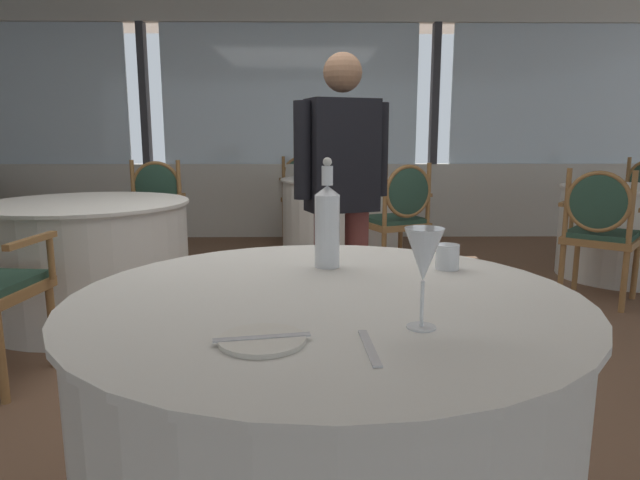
{
  "coord_description": "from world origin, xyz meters",
  "views": [
    {
      "loc": [
        0.25,
        -2.89,
        1.17
      ],
      "look_at": [
        0.27,
        -1.36,
        0.88
      ],
      "focal_mm": 30.97,
      "sensor_mm": 36.0,
      "label": 1
    }
  ],
  "objects_px": {
    "water_tumbler": "(447,257)",
    "dining_chair_2_1": "(303,190)",
    "water_bottle": "(327,224)",
    "dining_chair_2_0": "(399,211)",
    "side_plate": "(262,340)",
    "dining_chair_1_0": "(600,225)",
    "dining_chair_0_1": "(152,210)",
    "wine_glass": "(424,257)",
    "diner_person_0": "(342,188)"
  },
  "relations": [
    {
      "from": "water_tumbler",
      "to": "dining_chair_2_1",
      "type": "bearing_deg",
      "value": 96.41
    },
    {
      "from": "water_bottle",
      "to": "dining_chair_2_0",
      "type": "xyz_separation_m",
      "value": [
        0.66,
        2.73,
        -0.33
      ]
    },
    {
      "from": "side_plate",
      "to": "dining_chair_1_0",
      "type": "xyz_separation_m",
      "value": [
        2.1,
        2.69,
        -0.2
      ]
    },
    {
      "from": "side_plate",
      "to": "water_bottle",
      "type": "bearing_deg",
      "value": 77.21
    },
    {
      "from": "water_tumbler",
      "to": "dining_chair_1_0",
      "type": "relative_size",
      "value": 0.08
    },
    {
      "from": "side_plate",
      "to": "water_tumbler",
      "type": "distance_m",
      "value": 0.81
    },
    {
      "from": "side_plate",
      "to": "dining_chair_0_1",
      "type": "xyz_separation_m",
      "value": [
        -1.23,
        3.51,
        -0.2
      ]
    },
    {
      "from": "wine_glass",
      "to": "dining_chair_0_1",
      "type": "height_order",
      "value": "wine_glass"
    },
    {
      "from": "water_bottle",
      "to": "water_tumbler",
      "type": "relative_size",
      "value": 4.42
    },
    {
      "from": "diner_person_0",
      "to": "dining_chair_1_0",
      "type": "bearing_deg",
      "value": -85.93
    },
    {
      "from": "water_tumbler",
      "to": "dining_chair_0_1",
      "type": "relative_size",
      "value": 0.08
    },
    {
      "from": "wine_glass",
      "to": "dining_chair_1_0",
      "type": "distance_m",
      "value": 3.17
    },
    {
      "from": "dining_chair_1_0",
      "to": "dining_chair_2_1",
      "type": "height_order",
      "value": "dining_chair_1_0"
    },
    {
      "from": "wine_glass",
      "to": "dining_chair_0_1",
      "type": "distance_m",
      "value": 3.78
    },
    {
      "from": "dining_chair_2_0",
      "to": "dining_chair_2_1",
      "type": "xyz_separation_m",
      "value": [
        -0.81,
        1.91,
        -0.01
      ]
    },
    {
      "from": "dining_chair_1_0",
      "to": "dining_chair_2_1",
      "type": "relative_size",
      "value": 1.01
    },
    {
      "from": "diner_person_0",
      "to": "wine_glass",
      "type": "bearing_deg",
      "value": 162.29
    },
    {
      "from": "dining_chair_0_1",
      "to": "diner_person_0",
      "type": "xyz_separation_m",
      "value": [
        1.49,
        -1.64,
        0.33
      ]
    },
    {
      "from": "water_tumbler",
      "to": "dining_chair_1_0",
      "type": "xyz_separation_m",
      "value": [
        1.58,
        2.08,
        -0.24
      ]
    },
    {
      "from": "water_bottle",
      "to": "dining_chair_2_0",
      "type": "bearing_deg",
      "value": 76.46
    },
    {
      "from": "dining_chair_1_0",
      "to": "dining_chair_2_1",
      "type": "distance_m",
      "value": 3.34
    },
    {
      "from": "side_plate",
      "to": "wine_glass",
      "type": "bearing_deg",
      "value": 13.36
    },
    {
      "from": "water_bottle",
      "to": "wine_glass",
      "type": "xyz_separation_m",
      "value": [
        0.19,
        -0.57,
        0.02
      ]
    },
    {
      "from": "side_plate",
      "to": "dining_chair_2_1",
      "type": "bearing_deg",
      "value": 90.02
    },
    {
      "from": "diner_person_0",
      "to": "water_bottle",
      "type": "bearing_deg",
      "value": 154.56
    },
    {
      "from": "dining_chair_1_0",
      "to": "dining_chair_2_0",
      "type": "height_order",
      "value": "dining_chair_2_0"
    },
    {
      "from": "wine_glass",
      "to": "diner_person_0",
      "type": "height_order",
      "value": "diner_person_0"
    },
    {
      "from": "side_plate",
      "to": "dining_chair_2_1",
      "type": "distance_m",
      "value": 5.29
    },
    {
      "from": "dining_chair_0_1",
      "to": "dining_chair_1_0",
      "type": "relative_size",
      "value": 1.02
    },
    {
      "from": "water_tumbler",
      "to": "dining_chair_0_1",
      "type": "height_order",
      "value": "dining_chair_0_1"
    },
    {
      "from": "water_tumbler",
      "to": "diner_person_0",
      "type": "relative_size",
      "value": 0.05
    },
    {
      "from": "wine_glass",
      "to": "water_tumbler",
      "type": "distance_m",
      "value": 0.58
    },
    {
      "from": "water_bottle",
      "to": "wine_glass",
      "type": "height_order",
      "value": "water_bottle"
    },
    {
      "from": "dining_chair_2_1",
      "to": "water_bottle",
      "type": "bearing_deg",
      "value": -21.03
    },
    {
      "from": "side_plate",
      "to": "water_bottle",
      "type": "height_order",
      "value": "water_bottle"
    },
    {
      "from": "dining_chair_1_0",
      "to": "dining_chair_0_1",
      "type": "bearing_deg",
      "value": 115.65
    },
    {
      "from": "water_tumbler",
      "to": "dining_chair_1_0",
      "type": "bearing_deg",
      "value": 52.8
    },
    {
      "from": "water_tumbler",
      "to": "side_plate",
      "type": "bearing_deg",
      "value": -130.26
    },
    {
      "from": "wine_glass",
      "to": "dining_chair_2_0",
      "type": "relative_size",
      "value": 0.23
    },
    {
      "from": "dining_chair_2_1",
      "to": "diner_person_0",
      "type": "bearing_deg",
      "value": -18.55
    },
    {
      "from": "water_tumbler",
      "to": "dining_chair_2_1",
      "type": "xyz_separation_m",
      "value": [
        -0.52,
        4.67,
        -0.24
      ]
    },
    {
      "from": "water_bottle",
      "to": "diner_person_0",
      "type": "relative_size",
      "value": 0.22
    },
    {
      "from": "diner_person_0",
      "to": "side_plate",
      "type": "bearing_deg",
      "value": 151.86
    },
    {
      "from": "dining_chair_0_1",
      "to": "wine_glass",
      "type": "bearing_deg",
      "value": 30.52
    },
    {
      "from": "wine_glass",
      "to": "dining_chair_2_1",
      "type": "bearing_deg",
      "value": 93.73
    },
    {
      "from": "dining_chair_0_1",
      "to": "dining_chair_2_1",
      "type": "xyz_separation_m",
      "value": [
        1.23,
        1.78,
        -0.01
      ]
    },
    {
      "from": "dining_chair_2_1",
      "to": "diner_person_0",
      "type": "height_order",
      "value": "diner_person_0"
    },
    {
      "from": "water_bottle",
      "to": "dining_chair_2_0",
      "type": "relative_size",
      "value": 0.36
    },
    {
      "from": "side_plate",
      "to": "diner_person_0",
      "type": "xyz_separation_m",
      "value": [
        0.26,
        1.86,
        0.13
      ]
    },
    {
      "from": "water_tumbler",
      "to": "dining_chair_2_1",
      "type": "distance_m",
      "value": 4.71
    }
  ]
}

